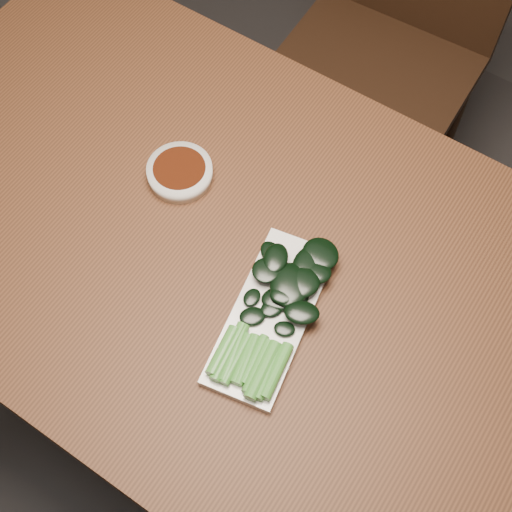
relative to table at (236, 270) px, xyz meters
name	(u,v)px	position (x,y,z in m)	size (l,w,h in m)	color
ground	(243,390)	(0.00, 0.00, -0.68)	(6.00, 6.00, 0.00)	#2C2A2A
table	(236,270)	(0.00, 0.00, 0.00)	(1.40, 0.80, 0.75)	#472614
chair_far	(386,41)	(-0.11, 0.79, -0.19)	(0.48, 0.48, 0.89)	black
sauce_bowl	(180,172)	(-0.16, 0.07, 0.09)	(0.11, 0.11, 0.03)	silver
serving_plate	(271,316)	(0.11, -0.07, 0.08)	(0.17, 0.30, 0.01)	silver
gai_lan	(274,314)	(0.12, -0.07, 0.10)	(0.16, 0.30, 0.03)	#40862E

